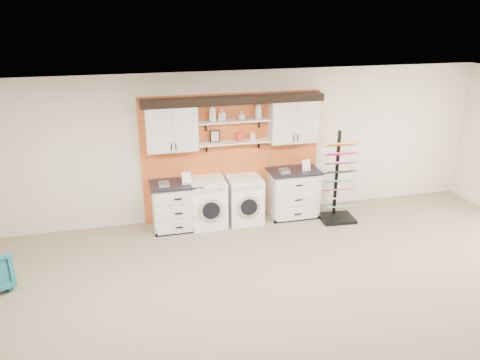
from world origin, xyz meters
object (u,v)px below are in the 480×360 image
object	(u,v)px
base_cabinet_left	(177,206)
washer	(208,202)
sample_rack	(338,193)
dryer	(244,199)
base_cabinet_right	(293,193)

from	to	relation	value
base_cabinet_left	washer	distance (m)	0.58
sample_rack	base_cabinet_left	bearing A→B (deg)	177.15
dryer	sample_rack	world-z (taller)	sample_rack
base_cabinet_right	washer	bearing A→B (deg)	-179.89
base_cabinet_left	sample_rack	world-z (taller)	sample_rack
base_cabinet_left	base_cabinet_right	size ratio (longest dim) A/B	0.94
washer	dryer	world-z (taller)	washer
washer	dryer	size ratio (longest dim) A/B	1.02
washer	base_cabinet_left	bearing A→B (deg)	179.66
washer	sample_rack	bearing A→B (deg)	-8.73
washer	sample_rack	world-z (taller)	sample_rack
base_cabinet_right	sample_rack	distance (m)	0.86
base_cabinet_left	sample_rack	bearing A→B (deg)	-7.14
base_cabinet_left	dryer	bearing A→B (deg)	-0.15
base_cabinet_right	sample_rack	xyz separation A→B (m)	(0.77, -0.38, 0.07)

